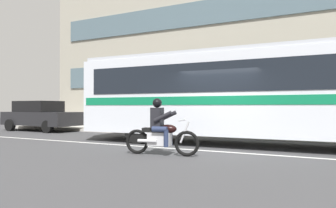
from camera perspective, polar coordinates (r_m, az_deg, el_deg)
ground_plane at (r=9.89m, az=9.32°, el=-8.24°), size 60.00×60.00×0.00m
sidewalk_curb at (r=14.80m, az=15.11°, el=-5.35°), size 28.00×3.80×0.15m
lane_center_stripe at (r=9.32m, az=8.23°, el=-8.69°), size 26.60×0.14×0.01m
office_building_facade at (r=17.34m, az=16.57°, el=10.91°), size 28.00×0.89×9.49m
transit_bus at (r=10.76m, az=15.77°, el=2.46°), size 12.55×2.83×3.22m
motorcycle_with_rider at (r=8.43m, az=-1.36°, el=-5.11°), size 2.13×0.69×1.56m
parked_hatchback_downstreet at (r=18.23m, az=-22.74°, el=-1.97°), size 4.65×1.99×1.64m
fire_hydrant at (r=15.13m, az=-1.87°, el=-3.57°), size 0.22×0.30×0.75m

